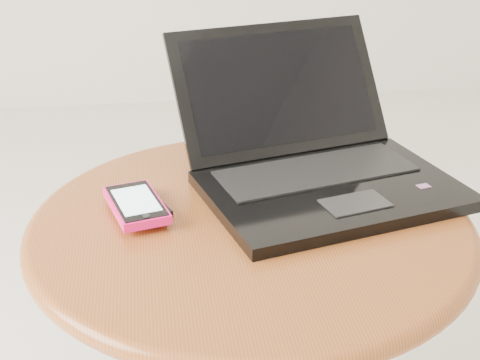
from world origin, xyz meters
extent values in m
cylinder|color=brown|center=(0.12, 0.05, 0.24)|extent=(0.10, 0.10, 0.43)
cylinder|color=brown|center=(0.12, 0.05, 0.47)|extent=(0.59, 0.59, 0.03)
torus|color=brown|center=(0.12, 0.05, 0.47)|extent=(0.62, 0.62, 0.03)
cube|color=black|center=(0.24, 0.10, 0.50)|extent=(0.41, 0.33, 0.02)
cube|color=black|center=(0.23, 0.15, 0.51)|extent=(0.32, 0.18, 0.00)
cube|color=black|center=(0.26, 0.04, 0.51)|extent=(0.10, 0.07, 0.00)
cube|color=red|center=(0.37, 0.07, 0.51)|extent=(0.02, 0.02, 0.00)
cube|color=black|center=(0.20, 0.28, 0.60)|extent=(0.37, 0.21, 0.19)
cube|color=black|center=(0.20, 0.27, 0.60)|extent=(0.32, 0.18, 0.15)
cube|color=black|center=(-0.04, 0.10, 0.49)|extent=(0.09, 0.12, 0.01)
cube|color=#A11673|center=(-0.05, 0.15, 0.50)|extent=(0.05, 0.03, 0.00)
cube|color=#FD146D|center=(-0.04, 0.08, 0.50)|extent=(0.09, 0.13, 0.01)
cube|color=black|center=(-0.04, 0.08, 0.51)|extent=(0.09, 0.13, 0.00)
cube|color=#CCF6FA|center=(-0.04, 0.08, 0.51)|extent=(0.07, 0.09, 0.00)
cylinder|color=black|center=(-0.03, 0.03, 0.51)|extent=(0.01, 0.01, 0.00)
camera|label=1|loc=(-0.02, -0.79, 0.95)|focal=52.46mm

